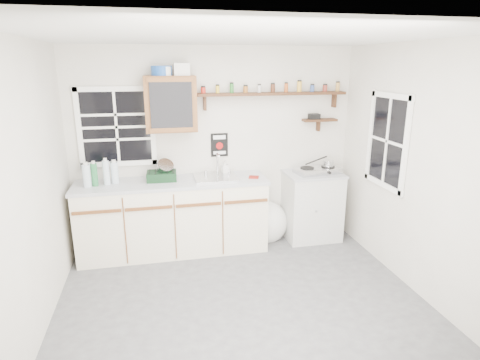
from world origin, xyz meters
name	(u,v)px	position (x,y,z in m)	size (l,w,h in m)	color
room	(242,181)	(0.00, 0.00, 1.25)	(3.64, 3.24, 2.54)	#48484A
main_cabinet	(174,216)	(-0.58, 1.30, 0.46)	(2.31, 0.63, 0.92)	beige
right_cabinet	(312,205)	(1.25, 1.32, 0.46)	(0.73, 0.57, 0.91)	beige
sink	(216,177)	(-0.05, 1.30, 0.93)	(0.52, 0.44, 0.29)	#B9B9BE
upper_cabinet	(171,104)	(-0.55, 1.44, 1.82)	(0.60, 0.32, 0.65)	brown
upper_cabinet_clutter	(169,70)	(-0.55, 1.44, 2.21)	(0.44, 0.24, 0.14)	#174598
spice_shelf	(273,93)	(0.74, 1.51, 1.93)	(1.91, 0.18, 0.35)	#331B0E
secondary_shelf	(318,120)	(1.36, 1.52, 1.58)	(0.45, 0.16, 0.24)	#331B0E
warning_sign	(219,145)	(0.05, 1.59, 1.28)	(0.22, 0.02, 0.30)	black
window_back	(116,127)	(-1.20, 1.59, 1.55)	(0.93, 0.03, 0.98)	black
window_right	(388,141)	(1.79, 0.55, 1.45)	(0.03, 0.78, 1.08)	black
water_bottles	(100,174)	(-1.40, 1.30, 1.06)	(0.39, 0.17, 0.32)	silver
dish_rack	(163,173)	(-0.69, 1.36, 1.00)	(0.36, 0.28, 0.26)	black
soap_bottle	(225,167)	(0.10, 1.48, 1.01)	(0.08, 0.08, 0.18)	silver
rag	(254,177)	(0.42, 1.22, 0.93)	(0.12, 0.10, 0.02)	maroon
hotplate	(317,170)	(1.29, 1.31, 0.95)	(0.62, 0.39, 0.08)	#B9B9BE
saucepan	(327,164)	(1.43, 1.31, 1.03)	(0.34, 0.21, 0.15)	#B9B9BE
trash_bag	(267,222)	(0.65, 1.40, 0.24)	(0.48, 0.44, 0.55)	white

